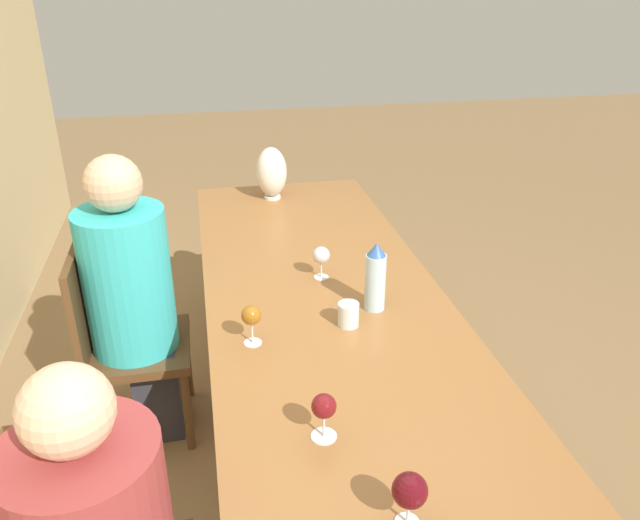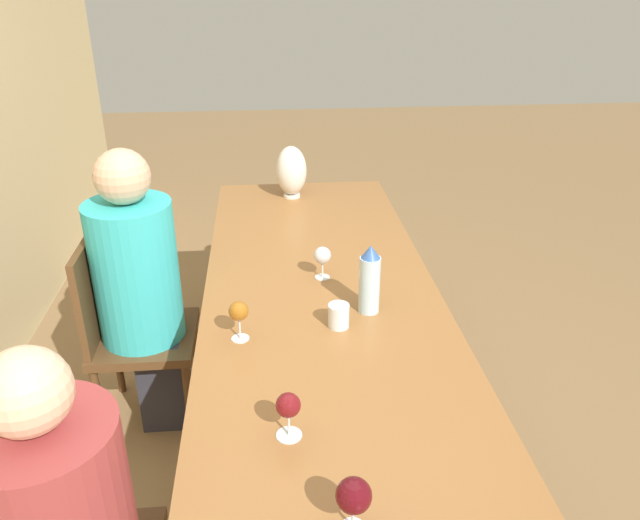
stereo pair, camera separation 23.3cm
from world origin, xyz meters
name	(u,v)px [view 2 (the right image)]	position (x,y,z in m)	size (l,w,h in m)	color
ground_plane	(325,474)	(0.00, 0.00, 0.00)	(14.00, 14.00, 0.00)	olive
dining_table	(326,329)	(0.00, 0.00, 0.71)	(2.94, 0.91, 0.78)	#936033
water_bottle	(370,280)	(0.01, -0.16, 0.90)	(0.08, 0.08, 0.26)	silver
water_tumbler	(339,316)	(-0.09, -0.03, 0.82)	(0.07, 0.07, 0.09)	silver
vase	(291,171)	(1.25, 0.06, 0.92)	(0.16, 0.16, 0.28)	silver
wine_glass_1	(322,256)	(0.29, -0.01, 0.87)	(0.07, 0.07, 0.13)	silver
wine_glass_3	(239,312)	(-0.14, 0.31, 0.88)	(0.07, 0.07, 0.14)	silver
wine_glass_4	(354,496)	(-0.95, 0.04, 0.88)	(0.08, 0.08, 0.14)	silver
wine_glass_5	(288,407)	(-0.63, 0.16, 0.87)	(0.07, 0.07, 0.14)	silver
chair_far	(128,328)	(0.46, 0.83, 0.47)	(0.44, 0.44, 0.88)	brown
person_far	(141,286)	(0.46, 0.75, 0.68)	(0.36, 0.36, 1.28)	#2D2D38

